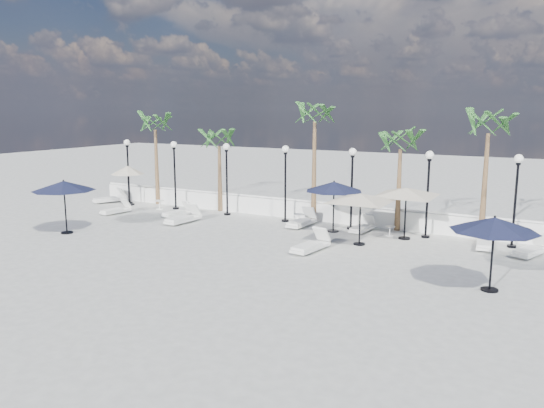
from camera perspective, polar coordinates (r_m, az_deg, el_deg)
The scene contains 32 objects.
ground at distance 21.40m, azimuth -6.64°, elevation -5.09°, with size 100.00×100.00×0.00m, color gray.
balustrade at distance 27.58m, azimuth 2.39°, elevation -0.56°, with size 26.00×0.30×1.01m.
lamppost_0 at distance 32.55m, azimuth -15.25°, elevation 4.35°, with size 0.36×0.36×3.84m.
lamppost_1 at distance 30.23m, azimuth -10.45°, elevation 4.11°, with size 0.36×0.36×3.84m.
lamppost_2 at distance 28.16m, azimuth -4.90°, elevation 3.80°, with size 0.36×0.36×3.84m.
lamppost_3 at distance 26.39m, azimuth 1.45°, elevation 3.40°, with size 0.36×0.36×3.84m.
lamppost_4 at distance 24.99m, azimuth 8.60°, elevation 2.90°, with size 0.36×0.36×3.84m.
lamppost_5 at distance 24.02m, azimuth 16.46°, elevation 2.30°, with size 0.36×0.36×3.84m.
lamppost_6 at distance 23.53m, azimuth 24.80°, elevation 1.62°, with size 0.36×0.36×3.84m.
palm_0 at distance 31.99m, azimuth -12.46°, elevation 8.04°, with size 2.60×2.60×5.50m.
palm_1 at distance 29.27m, azimuth -5.71°, elevation 6.51°, with size 2.60×2.60×4.70m.
palm_2 at distance 26.40m, azimuth 4.63°, elevation 9.09°, with size 2.60×2.60×6.10m.
palm_3 at distance 25.00m, azimuth 13.66°, elevation 6.09°, with size 2.60×2.60×4.90m.
palm_4 at distance 24.26m, azimuth 22.26°, elevation 7.35°, with size 2.60×2.60×5.70m.
lounger_0 at distance 33.57m, azimuth -17.02°, elevation 0.57°, with size 1.40×2.08×0.75m.
lounger_1 at distance 28.46m, azimuth -10.09°, elevation -0.87°, with size 0.88×1.85×0.66m.
lounger_2 at distance 29.92m, azimuth -16.43°, elevation -0.60°, with size 0.80×1.82×0.66m.
lounger_3 at distance 25.63m, azimuth 3.22°, elevation -1.88°, with size 0.77×2.08×0.77m.
lounger_4 at distance 26.74m, azimuth -9.51°, elevation -1.48°, with size 0.86×2.17×0.79m.
lounger_5 at distance 21.27m, azimuth 4.21°, elevation -4.42°, with size 0.95×2.13×0.77m.
lounger_6 at distance 24.89m, azimuth 9.73°, elevation -2.46°, with size 0.75×1.83×0.67m.
lounger_7 at distance 22.91m, azimuth 26.08°, elevation -4.43°, with size 1.28×2.07×0.74m.
lounger_8 at distance 23.45m, azimuth 21.94°, elevation -3.79°, with size 0.86×2.04×0.74m.
side_table_0 at distance 30.62m, azimuth -12.01°, elevation 0.01°, with size 0.53×0.53×0.51m.
side_table_1 at distance 26.07m, azimuth 2.92°, elevation -1.55°, with size 0.53×0.53×0.52m.
side_table_2 at distance 24.33m, azimuth 12.55°, elevation -2.75°, with size 0.46×0.46×0.45m.
parasol_navy_left at distance 25.68m, azimuth -21.49°, elevation 1.80°, with size 2.81×2.81×2.48m.
parasol_navy_mid at distance 24.40m, azimuth 6.68°, elevation 1.86°, with size 2.67×2.67×2.40m.
parasol_navy_right at distance 17.64m, azimuth 22.80°, elevation -2.07°, with size 2.69×2.69×2.41m.
parasol_cream_sq_a at distance 22.16m, azimuth 9.52°, elevation 1.07°, with size 4.74×4.74×2.33m.
parasol_cream_sq_b at distance 23.55m, azimuth 14.27°, elevation 1.67°, with size 4.87×4.87×2.44m.
parasol_cream_small at distance 32.21m, azimuth -15.26°, elevation 3.49°, with size 1.95×1.95×2.39m.
Camera 1 is at (12.04, -16.77, 5.64)m, focal length 35.00 mm.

